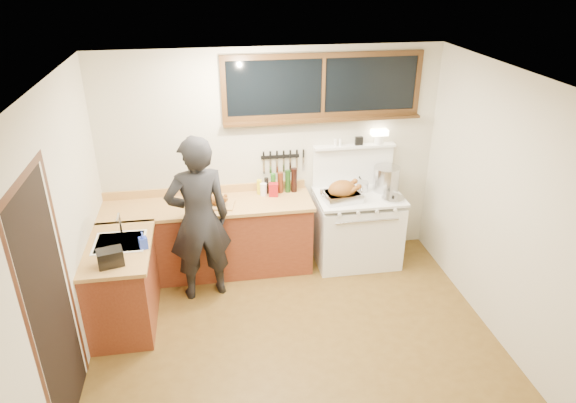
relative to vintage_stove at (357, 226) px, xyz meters
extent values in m
cube|color=#553C16|center=(-1.00, -1.41, -0.48)|extent=(4.00, 3.50, 0.02)
cube|color=beige|center=(-1.00, 0.36, 0.83)|extent=(4.00, 0.05, 2.60)
cube|color=beige|center=(-1.00, -3.19, 0.83)|extent=(4.00, 0.05, 2.60)
cube|color=beige|center=(-3.03, -1.41, 0.83)|extent=(0.05, 3.50, 2.60)
cube|color=beige|center=(1.02, -1.41, 0.83)|extent=(0.05, 3.50, 2.60)
cube|color=white|center=(-1.00, -1.41, 2.16)|extent=(4.00, 3.50, 0.05)
cube|color=maroon|center=(-1.80, 0.04, -0.04)|extent=(2.40, 0.60, 0.86)
cube|color=tan|center=(-1.80, 0.03, 0.41)|extent=(2.44, 0.64, 0.04)
cube|color=tan|center=(-1.80, 0.32, 0.48)|extent=(2.40, 0.03, 0.10)
sphere|color=#B78C38|center=(-2.80, -0.24, 0.23)|extent=(0.03, 0.03, 0.03)
sphere|color=#B78C38|center=(-2.30, -0.24, 0.23)|extent=(0.03, 0.03, 0.03)
sphere|color=#B78C38|center=(-1.80, -0.24, 0.23)|extent=(0.03, 0.03, 0.03)
sphere|color=#B78C38|center=(-1.30, -0.24, 0.23)|extent=(0.03, 0.03, 0.03)
sphere|color=#B78C38|center=(-0.85, -0.24, 0.23)|extent=(0.03, 0.03, 0.03)
cube|color=maroon|center=(-2.70, -0.79, -0.04)|extent=(0.60, 1.05, 0.86)
cube|color=tan|center=(-2.69, -0.79, 0.41)|extent=(0.64, 1.09, 0.04)
cube|color=white|center=(-2.68, -0.71, 0.37)|extent=(0.45, 0.40, 0.14)
cube|color=white|center=(-2.68, -0.71, 0.44)|extent=(0.50, 0.45, 0.01)
cylinder|color=silver|center=(-2.68, -0.53, 0.55)|extent=(0.02, 0.02, 0.24)
cylinder|color=silver|center=(-2.68, -0.61, 0.66)|extent=(0.02, 0.18, 0.02)
cube|color=white|center=(0.00, -0.01, -0.06)|extent=(1.00, 0.70, 0.82)
cube|color=white|center=(0.00, -0.01, 0.42)|extent=(1.02, 0.72, 0.03)
cube|color=white|center=(0.00, -0.35, 0.05)|extent=(0.88, 0.02, 0.46)
cylinder|color=silver|center=(0.00, -0.38, 0.27)|extent=(0.75, 0.02, 0.02)
cylinder|color=white|center=(-0.33, -0.37, 0.38)|extent=(0.04, 0.03, 0.04)
cylinder|color=white|center=(-0.11, -0.37, 0.38)|extent=(0.04, 0.03, 0.04)
cylinder|color=white|center=(0.11, -0.37, 0.38)|extent=(0.04, 0.03, 0.04)
cylinder|color=white|center=(0.33, -0.37, 0.38)|extent=(0.04, 0.03, 0.04)
cube|color=white|center=(0.00, 0.31, 0.68)|extent=(1.00, 0.05, 0.50)
cube|color=white|center=(0.00, 0.28, 0.95)|extent=(1.00, 0.12, 0.03)
cylinder|color=white|center=(0.30, 0.28, 1.02)|extent=(0.11, 0.11, 0.11)
cube|color=#FFE5B2|center=(0.30, 0.28, 1.10)|extent=(0.20, 0.10, 0.07)
cube|color=black|center=(0.05, 0.28, 1.01)|extent=(0.09, 0.05, 0.10)
cylinder|color=white|center=(-0.18, 0.28, 1.01)|extent=(0.04, 0.04, 0.09)
cylinder|color=white|center=(-0.24, 0.28, 1.01)|extent=(0.04, 0.04, 0.09)
cube|color=black|center=(-0.40, 0.32, 1.68)|extent=(2.20, 0.01, 0.62)
cube|color=black|center=(-0.40, 0.32, 2.02)|extent=(2.32, 0.04, 0.06)
cube|color=black|center=(-0.40, 0.32, 1.34)|extent=(2.32, 0.04, 0.06)
cube|color=black|center=(-1.53, 0.32, 1.68)|extent=(0.06, 0.04, 0.62)
cube|color=black|center=(0.73, 0.32, 1.68)|extent=(0.06, 0.04, 0.62)
cube|color=black|center=(-0.40, 0.32, 1.68)|extent=(0.04, 0.04, 0.62)
cube|color=black|center=(-0.40, 0.27, 1.30)|extent=(2.32, 0.13, 0.03)
cube|color=black|center=(-2.99, -1.96, 0.58)|extent=(0.01, 0.86, 2.10)
cube|color=black|center=(-2.99, -2.45, 0.58)|extent=(0.01, 0.07, 2.10)
cube|color=black|center=(-2.99, -1.48, 0.58)|extent=(0.01, 0.07, 2.10)
cube|color=black|center=(-2.99, -1.96, 1.67)|extent=(0.01, 1.04, 0.07)
cube|color=black|center=(-0.90, 0.33, 0.85)|extent=(0.46, 0.02, 0.04)
cube|color=silver|center=(-1.10, 0.31, 0.74)|extent=(0.02, 0.00, 0.18)
cube|color=black|center=(-1.10, 0.31, 0.88)|extent=(0.02, 0.02, 0.10)
cube|color=silver|center=(-1.02, 0.31, 0.74)|extent=(0.02, 0.00, 0.18)
cube|color=black|center=(-1.02, 0.31, 0.88)|extent=(0.02, 0.02, 0.10)
cube|color=silver|center=(-0.94, 0.31, 0.74)|extent=(0.02, 0.00, 0.18)
cube|color=black|center=(-0.94, 0.31, 0.88)|extent=(0.02, 0.02, 0.10)
cube|color=silver|center=(-0.86, 0.31, 0.74)|extent=(0.03, 0.00, 0.18)
cube|color=black|center=(-0.86, 0.31, 0.88)|extent=(0.02, 0.02, 0.10)
cube|color=silver|center=(-0.78, 0.31, 0.74)|extent=(0.03, 0.00, 0.18)
cube|color=black|center=(-0.78, 0.31, 0.88)|extent=(0.02, 0.02, 0.10)
cube|color=silver|center=(-0.70, 0.31, 0.74)|extent=(0.03, 0.00, 0.18)
cube|color=black|center=(-0.70, 0.31, 0.88)|extent=(0.02, 0.02, 0.10)
cube|color=silver|center=(-0.62, 0.31, 0.74)|extent=(0.03, 0.00, 0.18)
cube|color=black|center=(-0.62, 0.31, 0.88)|extent=(0.02, 0.02, 0.10)
imported|color=black|center=(-1.89, -0.42, 0.47)|extent=(0.76, 0.58, 1.88)
imported|color=blue|center=(-2.43, -0.86, 0.52)|extent=(0.10, 0.10, 0.17)
cube|color=black|center=(-2.70, -1.12, 0.51)|extent=(0.26, 0.21, 0.16)
cube|color=tan|center=(-1.67, -0.03, 0.44)|extent=(0.40, 0.33, 0.02)
ellipsoid|color=brown|center=(-1.67, -0.03, 0.51)|extent=(0.22, 0.17, 0.11)
sphere|color=brown|center=(-1.58, 0.01, 0.53)|extent=(0.04, 0.04, 0.04)
sphere|color=brown|center=(-1.58, -0.08, 0.53)|extent=(0.04, 0.04, 0.04)
cube|color=silver|center=(-0.24, -0.11, 0.48)|extent=(0.46, 0.37, 0.10)
cube|color=#3F3F42|center=(-0.24, -0.11, 0.52)|extent=(0.41, 0.32, 0.03)
torus|color=silver|center=(-0.46, -0.11, 0.53)|extent=(0.03, 0.10, 0.10)
torus|color=silver|center=(-0.02, -0.11, 0.53)|extent=(0.03, 0.10, 0.10)
ellipsoid|color=brown|center=(-0.24, -0.11, 0.57)|extent=(0.36, 0.29, 0.21)
cylinder|color=brown|center=(-0.13, -0.19, 0.59)|extent=(0.12, 0.07, 0.09)
sphere|color=brown|center=(-0.07, -0.19, 0.63)|extent=(0.06, 0.06, 0.06)
cylinder|color=brown|center=(-0.13, -0.03, 0.59)|extent=(0.12, 0.07, 0.09)
sphere|color=brown|center=(-0.07, -0.03, 0.63)|extent=(0.06, 0.06, 0.06)
cylinder|color=silver|center=(0.36, 0.09, 0.58)|extent=(0.32, 0.32, 0.30)
cylinder|color=silver|center=(0.06, 0.10, 0.49)|extent=(0.17, 0.17, 0.12)
cylinder|color=black|center=(0.08, 0.22, 0.54)|extent=(0.03, 0.16, 0.02)
cylinder|color=silver|center=(0.36, -0.18, 0.44)|extent=(0.32, 0.32, 0.02)
sphere|color=black|center=(0.36, -0.18, 0.46)|extent=(0.03, 0.03, 0.03)
cube|color=maroon|center=(-1.01, 0.13, 0.51)|extent=(0.12, 0.11, 0.16)
cylinder|color=white|center=(-1.13, 0.17, 0.51)|extent=(0.10, 0.10, 0.15)
cylinder|color=black|center=(-1.17, 0.22, 0.52)|extent=(0.06, 0.06, 0.18)
cylinder|color=black|center=(-1.08, 0.22, 0.53)|extent=(0.05, 0.05, 0.20)
cylinder|color=black|center=(-1.00, 0.22, 0.56)|extent=(0.06, 0.06, 0.25)
cylinder|color=black|center=(-0.92, 0.22, 0.56)|extent=(0.07, 0.07, 0.26)
cylinder|color=black|center=(-0.83, 0.22, 0.57)|extent=(0.06, 0.06, 0.28)
cylinder|color=black|center=(-0.75, 0.22, 0.58)|extent=(0.07, 0.07, 0.30)
camera|label=1|loc=(-1.74, -5.36, 3.02)|focal=32.00mm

